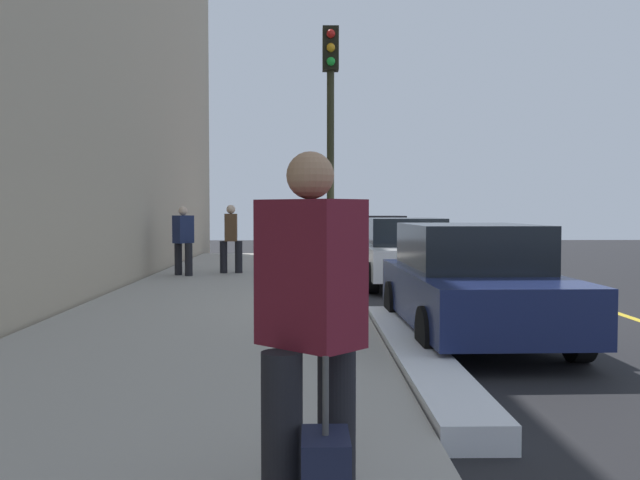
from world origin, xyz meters
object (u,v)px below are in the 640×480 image
(pedestrian_brown_coat, at_px, (231,237))
(pedestrian_navy_coat, at_px, (183,239))
(parked_car_navy, at_px, (472,282))
(parked_car_red, at_px, (377,239))
(pedestrian_burgundy_coat, at_px, (310,323))
(traffic_light_pole, at_px, (331,118))
(parked_car_white, at_px, (405,252))

(pedestrian_brown_coat, bearing_deg, pedestrian_navy_coat, -59.18)
(parked_car_navy, xyz_separation_m, pedestrian_brown_coat, (-8.12, -4.03, 0.28))
(parked_car_navy, bearing_deg, parked_car_red, 179.83)
(parked_car_navy, distance_m, pedestrian_burgundy_coat, 6.03)
(pedestrian_navy_coat, bearing_deg, parked_car_red, 137.59)
(parked_car_red, relative_size, pedestrian_brown_coat, 2.70)
(pedestrian_brown_coat, height_order, traffic_light_pole, traffic_light_pole)
(pedestrian_burgundy_coat, xyz_separation_m, traffic_light_pole, (-8.05, 0.36, 2.06))
(parked_car_white, xyz_separation_m, traffic_light_pole, (4.09, -1.80, 2.43))
(parked_car_white, bearing_deg, pedestrian_navy_coat, -100.81)
(parked_car_red, bearing_deg, parked_car_white, -0.18)
(parked_car_white, height_order, pedestrian_brown_coat, pedestrian_brown_coat)
(parked_car_navy, distance_m, pedestrian_navy_coat, 9.06)
(pedestrian_navy_coat, bearing_deg, parked_car_white, 79.19)
(parked_car_white, height_order, pedestrian_burgundy_coat, pedestrian_burgundy_coat)
(pedestrian_navy_coat, bearing_deg, pedestrian_burgundy_coat, 12.66)
(parked_car_red, distance_m, parked_car_white, 6.58)
(traffic_light_pole, bearing_deg, pedestrian_navy_coat, -146.89)
(parked_car_white, distance_m, pedestrian_burgundy_coat, 12.34)
(parked_car_red, xyz_separation_m, pedestrian_brown_coat, (4.98, -4.07, 0.28))
(parked_car_red, distance_m, traffic_light_pole, 11.10)
(parked_car_white, distance_m, pedestrian_brown_coat, 4.36)
(parked_car_navy, bearing_deg, pedestrian_navy_coat, -145.84)
(pedestrian_brown_coat, xyz_separation_m, traffic_light_pole, (5.70, 2.25, 2.15))
(parked_car_navy, relative_size, pedestrian_navy_coat, 2.68)
(parked_car_white, relative_size, pedestrian_burgundy_coat, 2.29)
(parked_car_navy, distance_m, pedestrian_brown_coat, 9.07)
(parked_car_white, bearing_deg, pedestrian_brown_coat, -111.60)
(parked_car_navy, bearing_deg, parked_car_white, 179.84)
(parked_car_white, bearing_deg, parked_car_navy, -0.16)
(parked_car_red, bearing_deg, pedestrian_navy_coat, -42.41)
(parked_car_white, relative_size, traffic_light_pole, 0.94)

